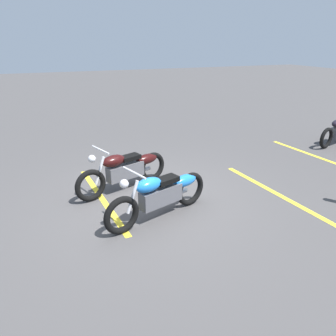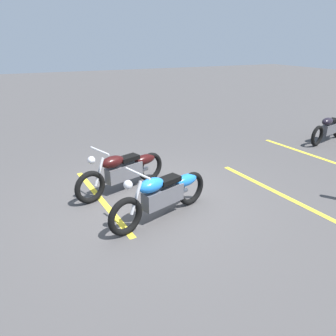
# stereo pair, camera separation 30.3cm
# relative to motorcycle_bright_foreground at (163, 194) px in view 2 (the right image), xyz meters

# --- Properties ---
(ground_plane) EXTENTS (60.00, 60.00, 0.00)m
(ground_plane) POSITION_rel_motorcycle_bright_foreground_xyz_m (0.06, 0.67, -0.46)
(ground_plane) COLOR #474444
(motorcycle_bright_foreground) EXTENTS (2.15, 0.88, 1.04)m
(motorcycle_bright_foreground) POSITION_rel_motorcycle_bright_foreground_xyz_m (0.00, 0.00, 0.00)
(motorcycle_bright_foreground) COLOR black
(motorcycle_bright_foreground) RESTS_ON ground
(motorcycle_dark_foreground) EXTENTS (2.14, 0.90, 1.04)m
(motorcycle_dark_foreground) POSITION_rel_motorcycle_bright_foreground_xyz_m (-0.28, 1.38, 0.00)
(motorcycle_dark_foreground) COLOR black
(motorcycle_dark_foreground) RESTS_ON ground
(motorcycle_row_center) EXTENTS (2.07, 0.68, 0.80)m
(motorcycle_row_center) POSITION_rel_motorcycle_bright_foreground_xyz_m (6.73, 2.13, -0.03)
(motorcycle_row_center) COLOR black
(motorcycle_row_center) RESTS_ON ground
(parking_stripe_near) EXTENTS (0.40, 3.20, 0.01)m
(parking_stripe_near) POSITION_rel_motorcycle_bright_foreground_xyz_m (-0.88, 1.15, -0.46)
(parking_stripe_near) COLOR yellow
(parking_stripe_near) RESTS_ON ground
(parking_stripe_mid) EXTENTS (0.40, 3.20, 0.01)m
(parking_stripe_mid) POSITION_rel_motorcycle_bright_foreground_xyz_m (2.59, -0.02, -0.46)
(parking_stripe_mid) COLOR yellow
(parking_stripe_mid) RESTS_ON ground
(parking_stripe_far) EXTENTS (0.40, 3.20, 0.01)m
(parking_stripe_far) POSITION_rel_motorcycle_bright_foreground_xyz_m (5.16, 1.44, -0.46)
(parking_stripe_far) COLOR yellow
(parking_stripe_far) RESTS_ON ground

